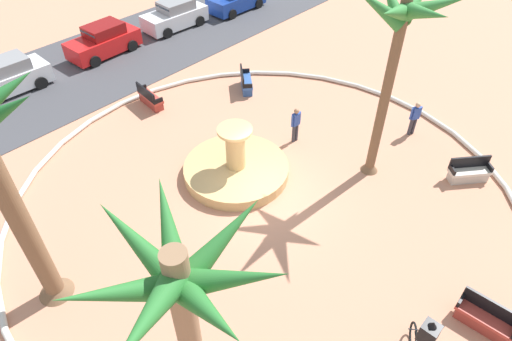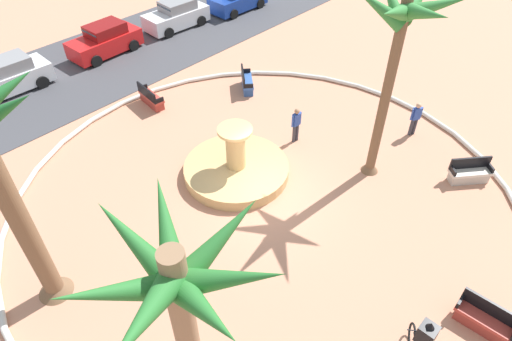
{
  "view_description": "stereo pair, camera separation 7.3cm",
  "coord_description": "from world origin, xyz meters",
  "px_view_note": "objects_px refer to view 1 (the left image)",
  "views": [
    {
      "loc": [
        -8.91,
        -7.73,
        11.84
      ],
      "look_at": [
        0.06,
        0.51,
        1.0
      ],
      "focal_mm": 31.28,
      "sensor_mm": 36.0,
      "label": 1
    },
    {
      "loc": [
        -8.86,
        -7.78,
        11.84
      ],
      "look_at": [
        0.06,
        0.51,
        1.0
      ],
      "focal_mm": 31.28,
      "sensor_mm": 36.0,
      "label": 2
    }
  ],
  "objects_px": {
    "person_cyclist_photo": "(296,123)",
    "person_pedestrian_stroll": "(415,117)",
    "bench_north": "(485,319)",
    "parked_car_leftmost": "(6,78)",
    "palm_tree_near_fountain": "(182,302)",
    "bench_southeast": "(150,99)",
    "parked_car_third": "(175,15)",
    "bench_west": "(469,173)",
    "palm_tree_by_curb": "(400,34)",
    "parked_car_second": "(104,41)",
    "bench_east": "(246,83)",
    "fountain": "(236,168)"
  },
  "relations": [
    {
      "from": "fountain",
      "to": "parked_car_second",
      "type": "height_order",
      "value": "fountain"
    },
    {
      "from": "bench_west",
      "to": "bench_east",
      "type": "bearing_deg",
      "value": 94.93
    },
    {
      "from": "palm_tree_near_fountain",
      "to": "bench_southeast",
      "type": "distance_m",
      "value": 14.76
    },
    {
      "from": "parked_car_third",
      "to": "bench_east",
      "type": "bearing_deg",
      "value": -105.89
    },
    {
      "from": "fountain",
      "to": "parked_car_second",
      "type": "bearing_deg",
      "value": 79.66
    },
    {
      "from": "bench_north",
      "to": "person_pedestrian_stroll",
      "type": "relative_size",
      "value": 1.01
    },
    {
      "from": "bench_southeast",
      "to": "person_pedestrian_stroll",
      "type": "bearing_deg",
      "value": -58.22
    },
    {
      "from": "fountain",
      "to": "bench_north",
      "type": "bearing_deg",
      "value": -89.43
    },
    {
      "from": "palm_tree_near_fountain",
      "to": "palm_tree_by_curb",
      "type": "bearing_deg",
      "value": 9.18
    },
    {
      "from": "bench_southeast",
      "to": "parked_car_leftmost",
      "type": "xyz_separation_m",
      "value": [
        -3.94,
        6.14,
        0.43
      ]
    },
    {
      "from": "bench_east",
      "to": "parked_car_leftmost",
      "type": "distance_m",
      "value": 11.71
    },
    {
      "from": "bench_east",
      "to": "person_pedestrian_stroll",
      "type": "xyz_separation_m",
      "value": [
        2.19,
        -7.91,
        0.55
      ]
    },
    {
      "from": "fountain",
      "to": "palm_tree_by_curb",
      "type": "xyz_separation_m",
      "value": [
        3.78,
        -3.76,
        5.4
      ]
    },
    {
      "from": "bench_east",
      "to": "person_pedestrian_stroll",
      "type": "relative_size",
      "value": 0.96
    },
    {
      "from": "palm_tree_near_fountain",
      "to": "person_cyclist_photo",
      "type": "relative_size",
      "value": 3.9
    },
    {
      "from": "palm_tree_near_fountain",
      "to": "person_cyclist_photo",
      "type": "xyz_separation_m",
      "value": [
        10.02,
        5.13,
        -3.83
      ]
    },
    {
      "from": "parked_car_second",
      "to": "bench_west",
      "type": "bearing_deg",
      "value": -79.62
    },
    {
      "from": "person_pedestrian_stroll",
      "to": "parked_car_leftmost",
      "type": "xyz_separation_m",
      "value": [
        -10.28,
        16.37,
        -0.11
      ]
    },
    {
      "from": "fountain",
      "to": "parked_car_second",
      "type": "distance_m",
      "value": 12.77
    },
    {
      "from": "person_pedestrian_stroll",
      "to": "bench_southeast",
      "type": "bearing_deg",
      "value": 121.78
    },
    {
      "from": "palm_tree_near_fountain",
      "to": "parked_car_third",
      "type": "height_order",
      "value": "palm_tree_near_fountain"
    },
    {
      "from": "palm_tree_near_fountain",
      "to": "person_pedestrian_stroll",
      "type": "relative_size",
      "value": 3.98
    },
    {
      "from": "palm_tree_by_curb",
      "to": "bench_north",
      "type": "xyz_separation_m",
      "value": [
        -3.68,
        -5.97,
        -5.37
      ]
    },
    {
      "from": "palm_tree_near_fountain",
      "to": "bench_southeast",
      "type": "bearing_deg",
      "value": 57.71
    },
    {
      "from": "palm_tree_by_curb",
      "to": "bench_west",
      "type": "distance_m",
      "value": 6.53
    },
    {
      "from": "bench_west",
      "to": "bench_north",
      "type": "distance_m",
      "value": 6.43
    },
    {
      "from": "person_cyclist_photo",
      "to": "person_pedestrian_stroll",
      "type": "bearing_deg",
      "value": -41.84
    },
    {
      "from": "bench_west",
      "to": "bench_southeast",
      "type": "distance_m",
      "value": 14.23
    },
    {
      "from": "palm_tree_near_fountain",
      "to": "parked_car_leftmost",
      "type": "relative_size",
      "value": 1.58
    },
    {
      "from": "bench_southeast",
      "to": "person_pedestrian_stroll",
      "type": "distance_m",
      "value": 12.04
    },
    {
      "from": "bench_east",
      "to": "parked_car_third",
      "type": "bearing_deg",
      "value": 74.11
    },
    {
      "from": "person_pedestrian_stroll",
      "to": "parked_car_third",
      "type": "height_order",
      "value": "parked_car_third"
    },
    {
      "from": "palm_tree_by_curb",
      "to": "parked_car_second",
      "type": "bearing_deg",
      "value": 95.22
    },
    {
      "from": "parked_car_third",
      "to": "person_pedestrian_stroll",
      "type": "bearing_deg",
      "value": -90.53
    },
    {
      "from": "fountain",
      "to": "parked_car_second",
      "type": "xyz_separation_m",
      "value": [
        2.29,
        12.55,
        0.46
      ]
    },
    {
      "from": "fountain",
      "to": "palm_tree_by_curb",
      "type": "distance_m",
      "value": 7.59
    },
    {
      "from": "palm_tree_near_fountain",
      "to": "bench_west",
      "type": "relative_size",
      "value": 4.13
    },
    {
      "from": "person_pedestrian_stroll",
      "to": "parked_car_second",
      "type": "distance_m",
      "value": 17.02
    },
    {
      "from": "fountain",
      "to": "palm_tree_by_curb",
      "type": "bearing_deg",
      "value": -44.87
    },
    {
      "from": "bench_north",
      "to": "parked_car_leftmost",
      "type": "bearing_deg",
      "value": 98.37
    },
    {
      "from": "bench_north",
      "to": "bench_southeast",
      "type": "xyz_separation_m",
      "value": [
        0.66,
        16.18,
        0.0
      ]
    },
    {
      "from": "palm_tree_near_fountain",
      "to": "bench_east",
      "type": "bearing_deg",
      "value": 39.43
    },
    {
      "from": "parked_car_leftmost",
      "to": "palm_tree_by_curb",
      "type": "bearing_deg",
      "value": -66.92
    },
    {
      "from": "fountain",
      "to": "person_pedestrian_stroll",
      "type": "height_order",
      "value": "fountain"
    },
    {
      "from": "palm_tree_by_curb",
      "to": "parked_car_leftmost",
      "type": "distance_m",
      "value": 18.44
    },
    {
      "from": "person_cyclist_photo",
      "to": "parked_car_third",
      "type": "bearing_deg",
      "value": 72.53
    },
    {
      "from": "bench_east",
      "to": "bench_north",
      "type": "distance_m",
      "value": 14.67
    },
    {
      "from": "parked_car_leftmost",
      "to": "bench_west",
      "type": "bearing_deg",
      "value": -65.07
    },
    {
      "from": "person_cyclist_photo",
      "to": "parked_car_third",
      "type": "relative_size",
      "value": 0.4
    },
    {
      "from": "person_cyclist_photo",
      "to": "person_pedestrian_stroll",
      "type": "height_order",
      "value": "person_cyclist_photo"
    }
  ]
}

